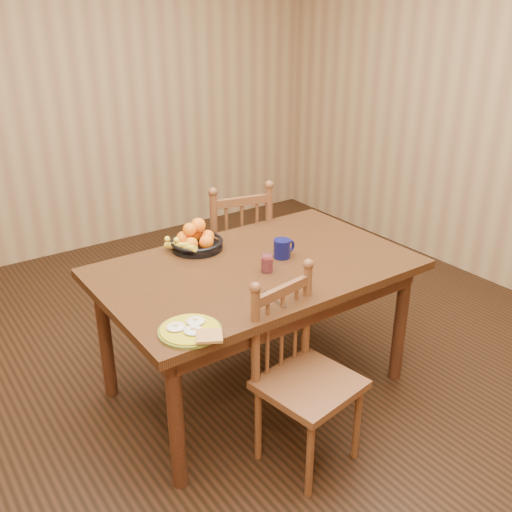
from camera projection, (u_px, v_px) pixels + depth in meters
room at (256, 150)px, 2.69m from camera, size 4.52×5.02×2.72m
dining_table at (256, 280)px, 2.97m from camera, size 1.60×1.00×0.75m
chair_far at (234, 256)px, 3.72m from camera, size 0.52×0.51×0.97m
chair_near at (303, 377)px, 2.57m from camera, size 0.47×0.45×0.90m
breakfast_plate at (191, 330)px, 2.33m from camera, size 0.26×0.31×0.04m
fork at (273, 299)px, 2.59m from camera, size 0.03×0.18×0.00m
spoon at (184, 323)px, 2.40m from camera, size 0.04×0.16×0.01m
coffee_mug at (283, 248)px, 3.01m from camera, size 0.13×0.09×0.10m
juice_glass at (267, 264)px, 2.85m from camera, size 0.06×0.06×0.09m
fruit_bowl at (195, 240)px, 3.10m from camera, size 0.32×0.29×0.17m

